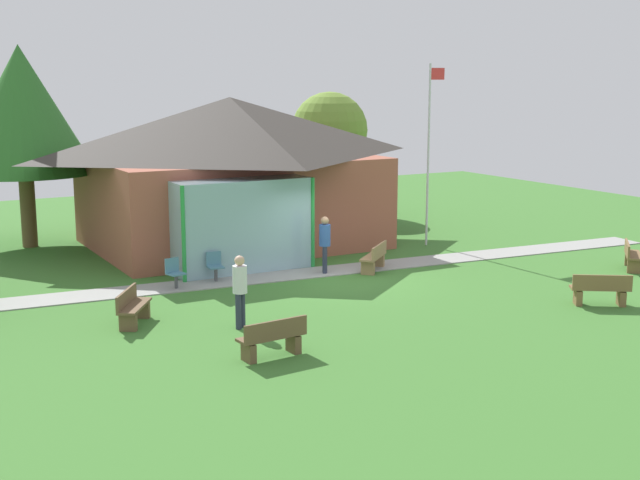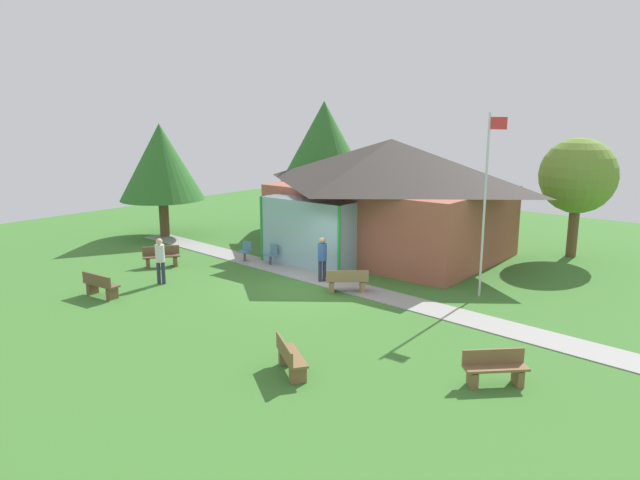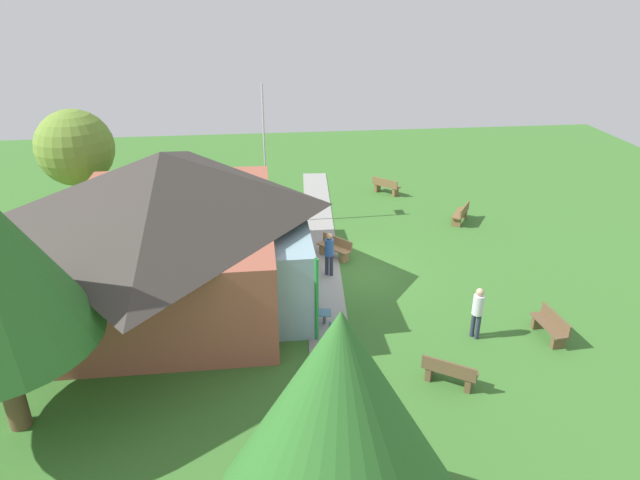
{
  "view_description": "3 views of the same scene",
  "coord_description": "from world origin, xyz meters",
  "px_view_note": "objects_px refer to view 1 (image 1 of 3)",
  "views": [
    {
      "loc": [
        -12.25,
        -20.79,
        5.74
      ],
      "look_at": [
        -0.11,
        1.03,
        1.01
      ],
      "focal_mm": 47.55,
      "sensor_mm": 36.0,
      "label": 1
    },
    {
      "loc": [
        13.4,
        -15.62,
        6.26
      ],
      "look_at": [
        -0.53,
        1.37,
        1.48
      ],
      "focal_mm": 32.76,
      "sensor_mm": 36.0,
      "label": 2
    },
    {
      "loc": [
        -18.68,
        3.34,
        10.2
      ],
      "look_at": [
        0.97,
        1.11,
        1.03
      ],
      "focal_mm": 31.69,
      "sensor_mm": 36.0,
      "label": 3
    }
  ],
  "objects_px": {
    "bench_lawn_far_right": "(632,256)",
    "patio_chair_porch_left": "(215,268)",
    "bench_rear_near_path": "(375,258)",
    "tree_behind_pavilion_right": "(330,131)",
    "visitor_strolling_lawn": "(240,286)",
    "pavilion": "(231,170)",
    "tree_behind_pavilion_left": "(22,110)",
    "visitor_on_path": "(325,240)",
    "patio_chair_west": "(175,274)",
    "bench_mid_left": "(133,308)",
    "bench_front_right": "(600,290)",
    "flagpole": "(429,147)",
    "bench_front_left": "(273,339)"
  },
  "relations": [
    {
      "from": "bench_lawn_far_right",
      "to": "patio_chair_porch_left",
      "type": "bearing_deg",
      "value": -66.65
    },
    {
      "from": "bench_lawn_far_right",
      "to": "bench_rear_near_path",
      "type": "xyz_separation_m",
      "value": [
        -7.04,
        3.64,
        0.0
      ]
    },
    {
      "from": "bench_rear_near_path",
      "to": "tree_behind_pavilion_right",
      "type": "xyz_separation_m",
      "value": [
        4.51,
        10.69,
        3.18
      ]
    },
    {
      "from": "visitor_strolling_lawn",
      "to": "tree_behind_pavilion_right",
      "type": "height_order",
      "value": "tree_behind_pavilion_right"
    },
    {
      "from": "pavilion",
      "to": "tree_behind_pavilion_left",
      "type": "distance_m",
      "value": 7.37
    },
    {
      "from": "patio_chair_porch_left",
      "to": "visitor_on_path",
      "type": "relative_size",
      "value": 0.49
    },
    {
      "from": "tree_behind_pavilion_right",
      "to": "patio_chair_west",
      "type": "bearing_deg",
      "value": -137.02
    },
    {
      "from": "bench_mid_left",
      "to": "tree_behind_pavilion_right",
      "type": "relative_size",
      "value": 0.28
    },
    {
      "from": "bench_mid_left",
      "to": "tree_behind_pavilion_right",
      "type": "height_order",
      "value": "tree_behind_pavilion_right"
    },
    {
      "from": "bench_front_right",
      "to": "tree_behind_pavilion_right",
      "type": "relative_size",
      "value": 0.28
    },
    {
      "from": "tree_behind_pavilion_left",
      "to": "bench_rear_near_path",
      "type": "bearing_deg",
      "value": -47.23
    },
    {
      "from": "flagpole",
      "to": "bench_front_left",
      "type": "height_order",
      "value": "flagpole"
    },
    {
      "from": "pavilion",
      "to": "tree_behind_pavilion_right",
      "type": "relative_size",
      "value": 1.96
    },
    {
      "from": "pavilion",
      "to": "bench_mid_left",
      "type": "relative_size",
      "value": 6.9
    },
    {
      "from": "pavilion",
      "to": "patio_chair_west",
      "type": "relative_size",
      "value": 11.99
    },
    {
      "from": "bench_rear_near_path",
      "to": "patio_chair_west",
      "type": "distance_m",
      "value": 6.14
    },
    {
      "from": "bench_rear_near_path",
      "to": "tree_behind_pavilion_left",
      "type": "distance_m",
      "value": 13.17
    },
    {
      "from": "patio_chair_porch_left",
      "to": "tree_behind_pavilion_left",
      "type": "height_order",
      "value": "tree_behind_pavilion_left"
    },
    {
      "from": "pavilion",
      "to": "bench_front_left",
      "type": "xyz_separation_m",
      "value": [
        -4.14,
        -11.74,
        -2.28
      ]
    },
    {
      "from": "flagpole",
      "to": "bench_mid_left",
      "type": "height_order",
      "value": "flagpole"
    },
    {
      "from": "bench_front_right",
      "to": "bench_rear_near_path",
      "type": "bearing_deg",
      "value": 148.58
    },
    {
      "from": "bench_mid_left",
      "to": "visitor_on_path",
      "type": "bearing_deg",
      "value": 143.61
    },
    {
      "from": "patio_chair_west",
      "to": "bench_lawn_far_right",
      "type": "bearing_deg",
      "value": 148.03
    },
    {
      "from": "bench_rear_near_path",
      "to": "tree_behind_pavilion_right",
      "type": "bearing_deg",
      "value": 25.59
    },
    {
      "from": "patio_chair_west",
      "to": "patio_chair_porch_left",
      "type": "relative_size",
      "value": 1.0
    },
    {
      "from": "pavilion",
      "to": "tree_behind_pavilion_right",
      "type": "distance_m",
      "value": 8.28
    },
    {
      "from": "visitor_strolling_lawn",
      "to": "flagpole",
      "type": "bearing_deg",
      "value": 176.16
    },
    {
      "from": "tree_behind_pavilion_left",
      "to": "bench_front_left",
      "type": "bearing_deg",
      "value": -81.88
    },
    {
      "from": "visitor_on_path",
      "to": "tree_behind_pavilion_right",
      "type": "relative_size",
      "value": 0.33
    },
    {
      "from": "bench_mid_left",
      "to": "visitor_strolling_lawn",
      "type": "xyz_separation_m",
      "value": [
        2.12,
        -1.53,
        0.62
      ]
    },
    {
      "from": "pavilion",
      "to": "visitor_strolling_lawn",
      "type": "relative_size",
      "value": 5.93
    },
    {
      "from": "bench_mid_left",
      "to": "bench_front_left",
      "type": "relative_size",
      "value": 0.97
    },
    {
      "from": "visitor_on_path",
      "to": "tree_behind_pavilion_right",
      "type": "height_order",
      "value": "tree_behind_pavilion_right"
    },
    {
      "from": "bench_rear_near_path",
      "to": "tree_behind_pavilion_right",
      "type": "relative_size",
      "value": 0.27
    },
    {
      "from": "visitor_on_path",
      "to": "tree_behind_pavilion_left",
      "type": "height_order",
      "value": "tree_behind_pavilion_left"
    },
    {
      "from": "bench_front_left",
      "to": "bench_front_right",
      "type": "bearing_deg",
      "value": -7.52
    },
    {
      "from": "bench_mid_left",
      "to": "tree_behind_pavilion_left",
      "type": "bearing_deg",
      "value": -145.2
    },
    {
      "from": "bench_front_left",
      "to": "visitor_strolling_lawn",
      "type": "bearing_deg",
      "value": 77.77
    },
    {
      "from": "flagpole",
      "to": "bench_mid_left",
      "type": "xyz_separation_m",
      "value": [
        -12.02,
        -4.63,
        -3.04
      ]
    },
    {
      "from": "patio_chair_porch_left",
      "to": "visitor_on_path",
      "type": "xyz_separation_m",
      "value": [
        3.28,
        -0.64,
        0.61
      ]
    },
    {
      "from": "bench_rear_near_path",
      "to": "visitor_strolling_lawn",
      "type": "bearing_deg",
      "value": 169.1
    },
    {
      "from": "patio_chair_west",
      "to": "visitor_on_path",
      "type": "bearing_deg",
      "value": 162.05
    },
    {
      "from": "bench_lawn_far_right",
      "to": "bench_rear_near_path",
      "type": "distance_m",
      "value": 7.93
    },
    {
      "from": "visitor_on_path",
      "to": "tree_behind_pavilion_left",
      "type": "xyz_separation_m",
      "value": [
        -6.95,
        8.7,
        3.7
      ]
    },
    {
      "from": "bench_mid_left",
      "to": "tree_behind_pavilion_right",
      "type": "xyz_separation_m",
      "value": [
        12.66,
        12.72,
        3.18
      ]
    },
    {
      "from": "flagpole",
      "to": "bench_rear_near_path",
      "type": "distance_m",
      "value": 5.57
    },
    {
      "from": "bench_rear_near_path",
      "to": "bench_front_left",
      "type": "relative_size",
      "value": 0.92
    },
    {
      "from": "tree_behind_pavilion_right",
      "to": "bench_lawn_far_right",
      "type": "bearing_deg",
      "value": -80.0
    },
    {
      "from": "flagpole",
      "to": "visitor_on_path",
      "type": "relative_size",
      "value": 3.62
    },
    {
      "from": "patio_chair_west",
      "to": "patio_chair_porch_left",
      "type": "height_order",
      "value": "same"
    }
  ]
}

